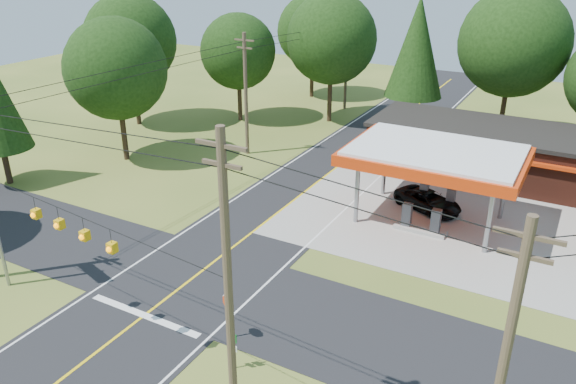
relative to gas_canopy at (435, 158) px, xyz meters
The scene contains 16 objects.
ground 16.38m from the gas_canopy, 124.70° to the right, with size 120.00×120.00×0.00m, color #4B6022.
main_highway 16.37m from the gas_canopy, 124.70° to the right, with size 8.00×120.00×0.02m, color black.
cross_road 16.37m from the gas_canopy, 124.70° to the right, with size 70.00×7.00×0.02m, color black.
lane_center_yellow 16.37m from the gas_canopy, 124.70° to the right, with size 0.15×110.00×0.00m, color yellow.
gas_canopy is the anchor object (origin of this frame).
convenience_store 10.31m from the gas_canopy, 84.28° to the left, with size 16.40×7.55×3.80m.
utility_pole_near_right 20.13m from the gas_canopy, 94.29° to the right, with size 1.80×0.30×11.50m.
utility_pole_far_left 17.74m from the gas_canopy, 163.61° to the left, with size 1.80×0.30×10.00m.
utility_pole_right_b 19.80m from the gas_canopy, 69.27° to the right, with size 1.80×0.30×10.00m.
utility_pole_north 26.92m from the gas_canopy, 125.17° to the left, with size 0.30×0.30×9.50m.
overhead_beacons 21.56m from the gas_canopy, 117.76° to the right, with size 17.04×2.04×1.03m.
treeline_backdrop 14.09m from the gas_canopy, 126.61° to the left, with size 70.27×51.59×13.30m.
suv_car 3.95m from the gas_canopy, 108.43° to the left, with size 4.63×4.63×1.29m, color black.
sedan_car 9.30m from the gas_canopy, 69.44° to the left, with size 3.55×3.55×1.21m, color white.
octagonal_stop_sign 16.83m from the gas_canopy, 105.70° to the right, with size 0.75×0.38×2.33m.
route_sign_post 18.09m from the gas_canopy, 100.33° to the right, with size 0.43×0.10×2.09m.
Camera 1 is at (16.73, -19.64, 16.28)m, focal length 35.00 mm.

